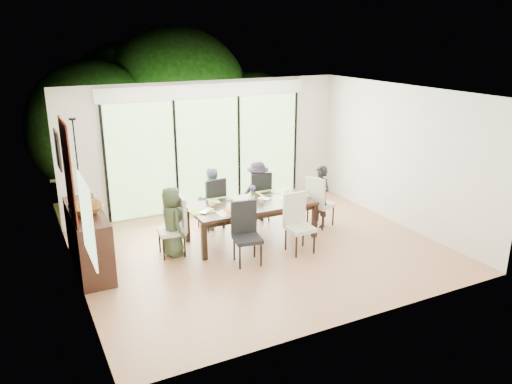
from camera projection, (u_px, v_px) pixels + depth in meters
name	position (u px, v px, depth m)	size (l,w,h in m)	color
floor	(262.00, 251.00, 8.65)	(6.00, 5.00, 0.01)	#985A3C
ceiling	(263.00, 93.00, 7.82)	(6.00, 5.00, 0.01)	white
wall_back	(207.00, 146.00, 10.37)	(6.00, 0.02, 2.70)	beige
wall_front	(357.00, 226.00, 6.10)	(6.00, 0.02, 2.70)	silver
wall_left	(71.00, 203.00, 6.95)	(0.02, 5.00, 2.70)	silver
wall_right	(402.00, 157.00, 9.52)	(0.02, 5.00, 2.70)	beige
glass_doors	(208.00, 154.00, 10.38)	(4.20, 0.02, 2.30)	#598C3F
blinds_header	(206.00, 91.00, 9.98)	(4.40, 0.06, 0.28)	white
mullion_a	(105.00, 165.00, 9.48)	(0.05, 0.04, 2.30)	black
mullion_b	(176.00, 157.00, 10.07)	(0.05, 0.04, 2.30)	black
mullion_c	(239.00, 150.00, 10.67)	(0.05, 0.04, 2.30)	black
mullion_d	(295.00, 144.00, 11.27)	(0.05, 0.04, 2.30)	black
side_window	(87.00, 220.00, 5.90)	(0.02, 0.90, 1.00)	#8CAD7F
deck	(195.00, 198.00, 11.56)	(6.00, 1.80, 0.10)	brown
rail_top	(183.00, 165.00, 12.05)	(6.00, 0.08, 0.06)	brown
foliage_left	(95.00, 128.00, 11.86)	(3.20, 3.20, 3.20)	#14380F
foliage_mid	(176.00, 104.00, 13.20)	(4.00, 4.00, 4.00)	#14380F
foliage_right	(250.00, 124.00, 13.46)	(2.80, 2.80, 2.80)	#14380F
foliage_far	(132.00, 110.00, 13.43)	(3.60, 3.60, 3.60)	#14380F
table_top	(251.00, 204.00, 8.94)	(2.23, 1.02, 0.06)	black
table_apron	(251.00, 209.00, 8.97)	(2.05, 0.84, 0.09)	black
table_leg_fl	(204.00, 242.00, 8.22)	(0.08, 0.08, 0.64)	black
table_leg_fr	(314.00, 221.00, 9.14)	(0.08, 0.08, 0.64)	black
table_leg_bl	(187.00, 225.00, 8.95)	(0.08, 0.08, 0.64)	black
table_leg_br	(291.00, 207.00, 9.87)	(0.08, 0.08, 0.64)	black
chair_left_end	(171.00, 227.00, 8.35)	(0.43, 0.43, 1.02)	silver
chair_right_end	(321.00, 201.00, 9.63)	(0.43, 0.43, 1.02)	beige
chair_far_left	(211.00, 203.00, 9.52)	(0.43, 0.43, 1.02)	black
chair_far_right	(257.00, 195.00, 9.95)	(0.43, 0.43, 1.02)	black
chair_near_left	(247.00, 234.00, 8.03)	(0.43, 0.43, 1.02)	black
chair_near_right	(300.00, 224.00, 8.46)	(0.43, 0.43, 1.02)	silver
person_left_end	(172.00, 221.00, 8.33)	(0.56, 0.35, 1.20)	#3B4A31
person_right_end	(320.00, 196.00, 9.59)	(0.56, 0.35, 1.20)	black
person_far_left	(211.00, 199.00, 9.47)	(0.56, 0.35, 1.20)	#7596A9
person_far_right	(258.00, 191.00, 9.90)	(0.56, 0.35, 1.20)	#231D2B
placemat_left	(202.00, 211.00, 8.52)	(0.41, 0.30, 0.01)	#90A63B
placemat_right	(297.00, 195.00, 9.34)	(0.41, 0.30, 0.01)	#6CA039
placemat_far_l	(220.00, 200.00, 9.08)	(0.41, 0.30, 0.01)	#85B340
placemat_far_r	(268.00, 192.00, 9.51)	(0.41, 0.30, 0.01)	#91BA42
placemat_paper	(230.00, 213.00, 8.44)	(0.41, 0.30, 0.01)	white
tablet_far_l	(226.00, 200.00, 9.08)	(0.24, 0.17, 0.01)	black
tablet_far_r	(267.00, 193.00, 9.44)	(0.22, 0.16, 0.01)	black
papers	(287.00, 198.00, 9.19)	(0.28, 0.20, 0.00)	white
platter_base	(230.00, 212.00, 8.44)	(0.24, 0.24, 0.02)	white
platter_snacks	(230.00, 211.00, 8.43)	(0.19, 0.19, 0.01)	orange
vase	(253.00, 199.00, 8.98)	(0.07, 0.07, 0.11)	silver
hyacinth_stems	(253.00, 193.00, 8.94)	(0.04, 0.04, 0.15)	#337226
hyacinth_blooms	(253.00, 188.00, 8.92)	(0.10, 0.10, 0.10)	#5146AF
laptop	(209.00, 211.00, 8.48)	(0.31, 0.20, 0.02)	silver
cup_a	(212.00, 204.00, 8.75)	(0.12, 0.12, 0.09)	white
cup_b	(261.00, 201.00, 8.90)	(0.09, 0.09, 0.09)	white
cup_c	(287.00, 193.00, 9.34)	(0.12, 0.12, 0.09)	white
book	(262.00, 200.00, 9.08)	(0.15, 0.21, 0.02)	white
sideboard	(89.00, 240.00, 7.89)	(0.49, 1.73, 0.98)	black
bowl	(86.00, 209.00, 7.63)	(0.52, 0.52, 0.13)	brown
candlestick_base	(82.00, 203.00, 8.03)	(0.11, 0.11, 0.04)	black
candlestick_shaft	(77.00, 162.00, 7.82)	(0.03, 0.03, 1.35)	black
candlestick_pan	(72.00, 119.00, 7.61)	(0.11, 0.11, 0.03)	black
candle	(72.00, 115.00, 7.59)	(0.04, 0.04, 0.11)	silver
tapestry	(68.00, 171.00, 7.20)	(0.02, 1.00, 1.50)	maroon
art_frame	(58.00, 150.00, 8.29)	(0.03, 0.55, 0.65)	black
art_canvas	(59.00, 150.00, 8.30)	(0.01, 0.45, 0.55)	#1B5356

